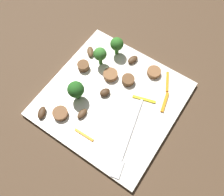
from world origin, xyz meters
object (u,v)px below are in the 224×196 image
at_px(mushroom_3, 42,113).
at_px(pepper_strip_2, 167,82).
at_px(mushroom_4, 82,114).
at_px(fork, 127,142).
at_px(broccoli_floret_0, 76,90).
at_px(sausage_slice_0, 128,80).
at_px(mushroom_2, 133,60).
at_px(broccoli_floret_1, 100,54).
at_px(sausage_slice_2, 83,66).
at_px(pepper_strip_1, 84,135).
at_px(sausage_slice_3, 110,75).
at_px(mushroom_1, 90,52).
at_px(sausage_slice_4, 60,113).
at_px(mushroom_0, 104,94).
at_px(plate, 112,99).
at_px(sausage_slice_1, 154,72).
at_px(pepper_strip_0, 144,99).
at_px(broccoli_floret_2, 117,44).

distance_m(mushroom_3, pepper_strip_2, 0.29).
bearing_deg(mushroom_4, fork, 91.13).
bearing_deg(broccoli_floret_0, sausage_slice_0, 143.41).
bearing_deg(mushroom_2, broccoli_floret_1, -51.44).
relative_size(sausage_slice_2, pepper_strip_1, 0.60).
xyz_separation_m(sausage_slice_3, mushroom_1, (-0.03, -0.08, -0.00)).
relative_size(broccoli_floret_0, mushroom_1, 1.74).
bearing_deg(sausage_slice_3, mushroom_4, 2.03).
relative_size(broccoli_floret_0, sausage_slice_4, 1.62).
distance_m(mushroom_0, pepper_strip_1, 0.10).
bearing_deg(plate, mushroom_3, -41.87).
bearing_deg(sausage_slice_3, pepper_strip_1, 13.00).
bearing_deg(mushroom_4, sausage_slice_1, 156.90).
height_order(broccoli_floret_0, pepper_strip_0, broccoli_floret_0).
height_order(mushroom_3, mushroom_4, same).
xyz_separation_m(mushroom_2, mushroom_3, (0.23, -0.09, -0.00)).
bearing_deg(sausage_slice_0, sausage_slice_1, 143.72).
xyz_separation_m(broccoli_floret_1, mushroom_0, (0.07, 0.06, -0.03)).
bearing_deg(fork, sausage_slice_3, -147.42).
xyz_separation_m(broccoli_floret_2, mushroom_4, (0.18, 0.03, -0.03)).
relative_size(sausage_slice_0, mushroom_3, 0.98).
height_order(sausage_slice_0, sausage_slice_1, sausage_slice_0).
xyz_separation_m(fork, mushroom_3, (0.05, -0.19, 0.00)).
bearing_deg(pepper_strip_0, sausage_slice_4, -44.77).
bearing_deg(broccoli_floret_2, broccoli_floret_1, -17.91).
relative_size(mushroom_3, pepper_strip_1, 0.65).
relative_size(broccoli_floret_0, mushroom_4, 1.95).
distance_m(broccoli_floret_1, sausage_slice_0, 0.09).
height_order(broccoli_floret_1, pepper_strip_1, broccoli_floret_1).
relative_size(broccoli_floret_0, broccoli_floret_1, 1.04).
height_order(mushroom_2, pepper_strip_1, mushroom_2).
xyz_separation_m(plate, fork, (0.07, 0.08, 0.01)).
distance_m(broccoli_floret_0, mushroom_1, 0.13).
relative_size(mushroom_4, pepper_strip_2, 0.54).
height_order(sausage_slice_3, mushroom_3, sausage_slice_3).
distance_m(mushroom_4, pepper_strip_2, 0.21).
bearing_deg(pepper_strip_1, sausage_slice_0, 177.49).
relative_size(mushroom_2, pepper_strip_2, 0.54).
bearing_deg(pepper_strip_2, mushroom_4, -32.99).
distance_m(mushroom_0, mushroom_1, 0.12).
height_order(broccoli_floret_2, mushroom_3, broccoli_floret_2).
xyz_separation_m(broccoli_floret_0, broccoli_floret_2, (-0.15, 0.01, -0.00)).
distance_m(broccoli_floret_1, sausage_slice_3, 0.05).
distance_m(broccoli_floret_1, sausage_slice_1, 0.13).
bearing_deg(sausage_slice_0, fork, 31.73).
relative_size(fork, mushroom_3, 5.88).
xyz_separation_m(sausage_slice_3, sausage_slice_4, (0.14, -0.04, -0.00)).
height_order(mushroom_1, pepper_strip_2, mushroom_1).
bearing_deg(mushroom_3, sausage_slice_3, 156.68).
bearing_deg(mushroom_3, plate, 138.13).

